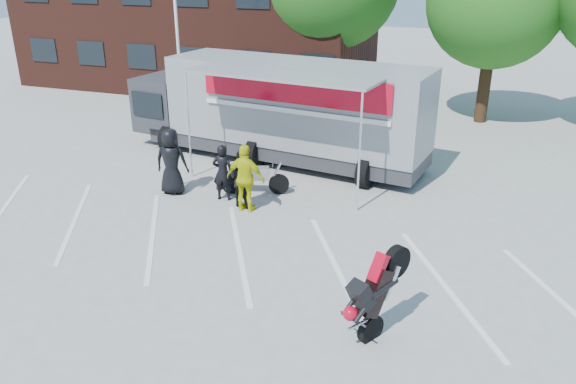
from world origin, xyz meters
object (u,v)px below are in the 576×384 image
Objects in this scene: transporter_truck at (283,160)px; spectator_hivis at (246,178)px; stunt_bike_rider at (390,326)px; spectator_leather_b at (223,173)px; spectator_leather_c at (242,178)px; parked_motorcycle at (255,193)px; spectator_leather_a at (171,161)px.

transporter_truck is 5.63× the size of spectator_hivis.
spectator_leather_b reaches higher than stunt_bike_rider.
spectator_leather_c is at bearing 168.86° from stunt_bike_rider.
stunt_bike_rider is 6.55m from spectator_leather_c.
transporter_truck reaches higher than spectator_leather_b.
spectator_leather_c is (-4.96, 4.20, 0.81)m from stunt_bike_rider.
spectator_leather_b is at bearing 171.17° from stunt_bike_rider.
spectator_leather_a is (-2.29, -0.78, 0.98)m from parked_motorcycle.
transporter_truck is 5.44× the size of spectator_leather_a.
spectator_leather_b is at bearing -25.82° from spectator_hivis.
spectator_hivis is (2.55, -0.42, -0.03)m from spectator_leather_a.
spectator_hivis is at bearing 159.49° from spectator_leather_a.
spectator_leather_c is at bearing -47.29° from spectator_hivis.
stunt_bike_rider is 7.20m from spectator_leather_b.
parked_motorcycle is 2.61m from spectator_leather_a.
spectator_hivis is (0.26, -1.20, 0.94)m from parked_motorcycle.
spectator_leather_b is 1.01× the size of spectator_leather_c.
spectator_leather_a reaches higher than spectator_hivis.
spectator_leather_b is 0.72m from spectator_leather_c.
spectator_leather_c reaches higher than stunt_bike_rider.
spectator_leather_a is 1.62m from spectator_leather_b.
parked_motorcycle is 1.24× the size of spectator_leather_b.
spectator_leather_a reaches higher than parked_motorcycle.
stunt_bike_rider is at bearing 132.56° from spectator_leather_b.
stunt_bike_rider is 1.15× the size of spectator_leather_b.
stunt_bike_rider is (5.26, -8.19, 0.00)m from transporter_truck.
parked_motorcycle is 1.08× the size of stunt_bike_rider.
spectator_leather_c is 0.40m from spectator_hivis.
spectator_hivis reaches higher than parked_motorcycle.
parked_motorcycle is at bearing -78.14° from spectator_leather_c.
parked_motorcycle is 1.08× the size of spectator_hivis.
spectator_leather_c is (0.31, -4.00, 0.81)m from transporter_truck.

